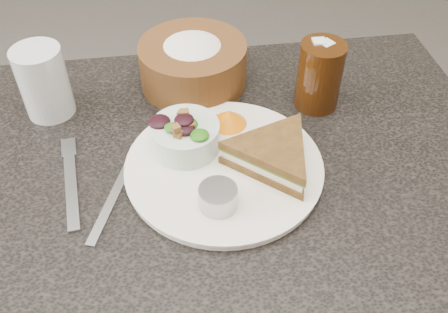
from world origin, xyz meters
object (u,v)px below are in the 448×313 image
sandwich (274,155)px  cola_glass (320,73)px  dining_table (207,297)px  salad_bowl (185,132)px  water_glass (44,82)px  bread_basket (193,58)px  dinner_plate (224,167)px  dressing_ramekin (218,197)px

sandwich → cola_glass: size_ratio=1.27×
dining_table → sandwich: sandwich is taller
dining_table → cola_glass: bearing=33.1°
salad_bowl → cola_glass: 0.26m
salad_bowl → water_glass: bearing=148.2°
dining_table → sandwich: bearing=-4.8°
cola_glass → bread_basket: bearing=156.2°
dining_table → dinner_plate: size_ratio=3.28×
dining_table → water_glass: water_glass is taller
dinner_plate → salad_bowl: (-0.05, 0.05, 0.04)m
salad_bowl → cola_glass: cola_glass is taller
dressing_ramekin → cola_glass: cola_glass is taller
dining_table → water_glass: size_ratio=7.98×
dining_table → water_glass: (-0.24, 0.19, 0.44)m
salad_bowl → dressing_ramekin: 0.13m
dinner_plate → sandwich: size_ratio=1.80×
dinner_plate → sandwich: (0.07, -0.01, 0.03)m
bread_basket → cola_glass: size_ratio=1.47×
dining_table → salad_bowl: size_ratio=9.19×
dining_table → bread_basket: 0.49m
bread_basket → salad_bowl: bearing=-99.2°
salad_bowl → water_glass: size_ratio=0.87×
water_glass → dinner_plate: bearing=-33.7°
bread_basket → water_glass: bearing=-169.4°
dining_table → dinner_plate: 0.38m
dressing_ramekin → water_glass: (-0.26, 0.27, 0.03)m
cola_glass → water_glass: size_ratio=1.07×
dinner_plate → bread_basket: size_ratio=1.55×
salad_bowl → bread_basket: bearing=80.8°
dinner_plate → salad_bowl: salad_bowl is taller
salad_bowl → dining_table: bearing=-70.5°
dining_table → salad_bowl: salad_bowl is taller
water_glass → bread_basket: bearing=10.6°
salad_bowl → sandwich: bearing=-24.5°
dressing_ramekin → sandwich: bearing=35.7°
dinner_plate → cola_glass: bearing=37.4°
dining_table → salad_bowl: 0.42m
sandwich → water_glass: water_glass is taller
dressing_ramekin → cola_glass: bearing=47.2°
dining_table → bread_basket: bearing=86.9°
sandwich → salad_bowl: size_ratio=1.56×
dressing_ramekin → water_glass: 0.38m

